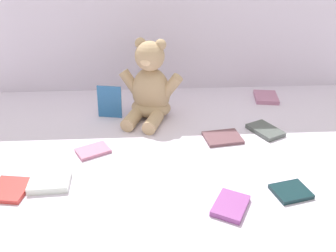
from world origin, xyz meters
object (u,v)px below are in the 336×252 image
at_px(teddy_bear, 150,89).
at_px(book_case_4, 110,102).
at_px(book_case_3, 231,206).
at_px(book_case_7, 265,130).
at_px(book_case_2, 50,182).
at_px(book_case_6, 93,151).
at_px(book_case_1, 9,189).
at_px(book_case_8, 291,191).
at_px(book_case_0, 266,97).
at_px(book_case_5, 223,138).

distance_m(teddy_bear, book_case_4, 0.16).
distance_m(book_case_3, book_case_7, 0.44).
distance_m(book_case_2, book_case_6, 0.19).
height_order(teddy_bear, book_case_3, teddy_bear).
xyz_separation_m(book_case_2, book_case_3, (0.48, -0.13, -0.00)).
relative_size(book_case_1, book_case_6, 1.03).
bearing_deg(book_case_7, teddy_bear, 132.54).
height_order(book_case_3, book_case_6, book_case_3).
height_order(book_case_4, book_case_6, book_case_4).
bearing_deg(book_case_8, teddy_bear, 23.84).
height_order(book_case_2, book_case_4, book_case_4).
relative_size(teddy_bear, book_case_6, 2.98).
bearing_deg(book_case_0, book_case_5, 61.67).
bearing_deg(book_case_1, book_case_5, -149.69).
distance_m(book_case_6, book_case_8, 0.61).
distance_m(book_case_3, book_case_8, 0.18).
relative_size(book_case_4, book_case_6, 1.23).
bearing_deg(book_case_6, book_case_4, 143.95).
bearing_deg(book_case_6, book_case_0, 91.00).
bearing_deg(book_case_3, book_case_6, -7.51).
relative_size(book_case_2, book_case_3, 1.04).
xyz_separation_m(book_case_1, book_case_6, (0.20, 0.19, -0.00)).
height_order(book_case_4, book_case_7, book_case_4).
distance_m(book_case_4, book_case_5, 0.45).
xyz_separation_m(book_case_0, book_case_4, (-0.65, -0.13, 0.05)).
relative_size(book_case_6, book_case_7, 0.83).
distance_m(teddy_bear, book_case_0, 0.53).
height_order(teddy_bear, book_case_6, teddy_bear).
distance_m(teddy_bear, book_case_6, 0.33).
bearing_deg(book_case_0, book_case_1, 42.20).
height_order(book_case_1, book_case_5, book_case_1).
bearing_deg(book_case_4, book_case_2, -95.94).
relative_size(teddy_bear, book_case_8, 3.18).
bearing_deg(book_case_1, book_case_4, -108.84).
relative_size(book_case_3, book_case_6, 1.04).
bearing_deg(book_case_7, book_case_6, 162.74).
height_order(book_case_2, book_case_5, book_case_2).
bearing_deg(book_case_6, book_case_8, 38.47).
bearing_deg(book_case_2, book_case_1, -80.46).
height_order(book_case_6, book_case_8, book_case_8).
bearing_deg(book_case_6, book_case_7, 71.00).
height_order(book_case_0, book_case_7, book_case_0).
relative_size(teddy_bear, book_case_7, 2.47).
height_order(book_case_2, book_case_7, book_case_2).
xyz_separation_m(book_case_2, book_case_4, (0.13, 0.42, 0.05)).
xyz_separation_m(book_case_4, book_case_8, (0.53, -0.50, -0.06)).
xyz_separation_m(book_case_3, book_case_5, (0.05, 0.35, -0.00)).
bearing_deg(book_case_3, book_case_1, 19.47).
bearing_deg(book_case_2, book_case_3, 72.09).
bearing_deg(book_case_5, book_case_1, 102.73).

